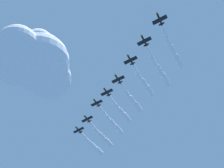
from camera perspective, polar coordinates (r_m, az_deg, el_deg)
The scene contains 9 objects.
jet_lead at distance 222.46m, azimuth 9.26°, elevation 4.92°, with size 46.86×13.08×4.32m.
jet_port_inner at distance 233.26m, azimuth 7.29°, elevation 2.03°, with size 49.28×12.75×4.26m.
jet_starboard_inner at distance 240.97m, azimuth 4.93°, elevation 0.12°, with size 43.43×12.02×4.23m.
jet_port_mid at distance 251.31m, azimuth 3.15°, elevation -2.45°, with size 43.73×11.77×4.22m.
jet_starboard_mid at distance 264.36m, azimuth 1.43°, elevation -4.13°, with size 43.71×11.83×4.25m.
jet_port_outer at distance 281.32m, azimuth 0.16°, elevation -5.93°, with size 49.57×13.13×4.22m.
jet_starboard_outer at distance 291.97m, azimuth -1.38°, elevation -7.96°, with size 47.95×13.12×4.34m.
jet_trail_port at distance 304.69m, azimuth -2.77°, elevation -9.28°, with size 46.34×12.82×4.33m.
cloud_puff at distance 225.55m, azimuth -11.58°, elevation 3.25°, with size 54.99×46.64×35.74m.
Camera 1 is at (157.77, 102.41, -4.21)m, focal length 60.58 mm.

